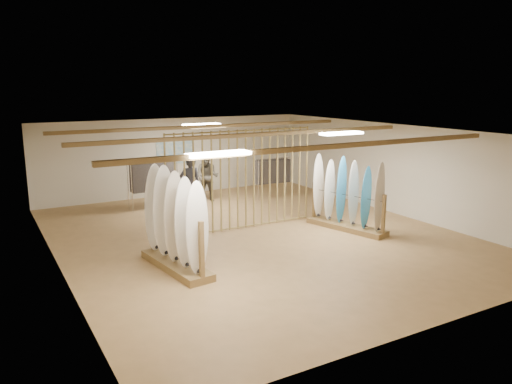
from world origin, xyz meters
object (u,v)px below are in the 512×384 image
clothing_rack_b (273,171)px  clothing_rack_a (153,176)px  shopper_a (190,182)px  shopper_b (207,173)px  rack_left (175,236)px  rack_right (347,206)px

clothing_rack_b → clothing_rack_a: bearing=175.9°
shopper_a → shopper_b: shopper_a is taller
rack_left → shopper_a: (2.04, 4.13, 0.31)m
clothing_rack_b → shopper_b: (-2.32, 0.58, 0.04)m
clothing_rack_a → shopper_a: 1.63m
rack_left → shopper_a: size_ratio=1.12×
rack_left → clothing_rack_b: size_ratio=1.64×
shopper_a → rack_right: bearing=132.2°
clothing_rack_a → shopper_b: shopper_b is taller
clothing_rack_a → clothing_rack_b: (4.28, -0.51, -0.12)m
rack_left → clothing_rack_a: rack_left is taller
rack_left → clothing_rack_a: (1.35, 5.60, 0.31)m
shopper_b → clothing_rack_b: bearing=28.8°
rack_right → clothing_rack_b: rack_right is taller
rack_right → shopper_a: size_ratio=1.17×
shopper_a → shopper_b: size_ratio=1.08×
shopper_a → shopper_b: (1.26, 1.54, -0.08)m
clothing_rack_b → shopper_a: (-3.58, -0.95, 0.12)m
clothing_rack_a → clothing_rack_b: 4.31m
shopper_a → shopper_b: 1.99m
clothing_rack_a → shopper_a: shopper_a is taller
rack_left → shopper_a: rack_left is taller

